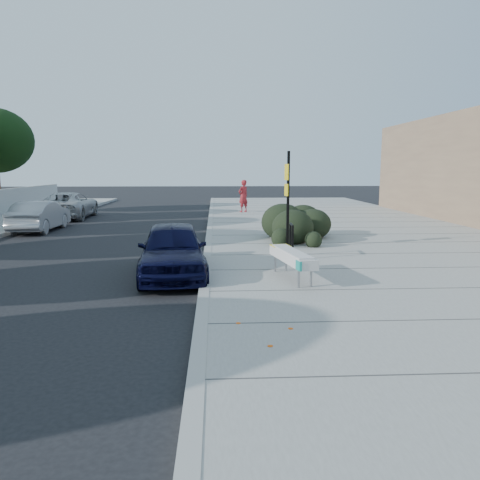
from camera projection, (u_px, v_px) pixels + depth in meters
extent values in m
plane|color=black|center=(204.00, 299.00, 9.48)|extent=(120.00, 120.00, 0.00)
cube|color=gray|center=(386.00, 250.00, 14.70)|extent=(11.20, 50.00, 0.15)
cube|color=#9E9E99|center=(208.00, 251.00, 14.40)|extent=(0.22, 50.00, 0.17)
cylinder|color=gray|center=(299.00, 278.00, 9.72)|extent=(0.05, 0.05, 0.40)
cylinder|color=gray|center=(311.00, 278.00, 9.79)|extent=(0.05, 0.05, 0.40)
cylinder|color=gray|center=(275.00, 264.00, 11.25)|extent=(0.05, 0.05, 0.40)
cylinder|color=gray|center=(286.00, 263.00, 11.31)|extent=(0.05, 0.05, 0.40)
cylinder|color=gray|center=(286.00, 263.00, 10.46)|extent=(0.33, 1.57, 0.04)
cylinder|color=gray|center=(298.00, 262.00, 10.52)|extent=(0.33, 1.57, 0.04)
cube|color=#B2B2B2|center=(292.00, 257.00, 10.47)|extent=(0.79, 2.13, 0.22)
cube|color=yellow|center=(281.00, 246.00, 11.25)|extent=(0.50, 0.49, 0.02)
cube|color=teal|center=(299.00, 266.00, 9.52)|extent=(0.09, 0.24, 0.20)
cylinder|color=black|center=(292.00, 243.00, 12.67)|extent=(0.06, 0.06, 0.92)
cylinder|color=black|center=(290.00, 240.00, 13.26)|extent=(0.06, 0.06, 0.92)
cylinder|color=black|center=(292.00, 225.00, 12.90)|extent=(0.09, 0.60, 0.06)
cube|color=black|center=(288.00, 200.00, 14.30)|extent=(0.08, 0.08, 2.98)
cube|color=yellow|center=(287.00, 172.00, 14.15)|extent=(0.08, 0.34, 0.48)
cube|color=yellow|center=(286.00, 190.00, 14.23)|extent=(0.08, 0.32, 0.37)
ellipsoid|color=black|center=(298.00, 219.00, 16.43)|extent=(2.95, 4.05, 1.37)
imported|color=black|center=(173.00, 249.00, 11.35)|extent=(1.91, 4.04, 1.33)
imported|color=#A0A0A4|center=(40.00, 216.00, 19.60)|extent=(1.37, 3.88, 1.28)
imported|color=#AFB1B4|center=(69.00, 205.00, 24.67)|extent=(2.47, 5.03, 1.37)
imported|color=maroon|center=(243.00, 196.00, 26.47)|extent=(0.79, 0.76, 1.81)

